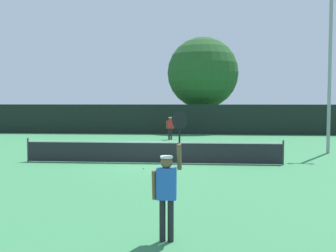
{
  "coord_description": "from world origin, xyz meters",
  "views": [
    {
      "loc": [
        2.26,
        -17.82,
        2.71
      ],
      "look_at": [
        0.47,
        2.81,
        1.5
      ],
      "focal_mm": 43.34,
      "sensor_mm": 36.0,
      "label": 1
    }
  ],
  "objects_px": {
    "player_serving": "(167,185)",
    "light_pole": "(330,52)",
    "tennis_ball": "(144,168)",
    "large_tree": "(203,73)",
    "player_receiving": "(170,126)",
    "parked_car_near": "(97,122)",
    "parked_car_mid": "(146,122)",
    "parked_car_far": "(243,121)"
  },
  "relations": [
    {
      "from": "player_serving",
      "to": "light_pole",
      "type": "relative_size",
      "value": 0.27
    },
    {
      "from": "light_pole",
      "to": "tennis_ball",
      "type": "bearing_deg",
      "value": -146.78
    },
    {
      "from": "tennis_ball",
      "to": "large_tree",
      "type": "height_order",
      "value": "large_tree"
    },
    {
      "from": "player_receiving",
      "to": "parked_car_near",
      "type": "bearing_deg",
      "value": -51.28
    },
    {
      "from": "tennis_ball",
      "to": "player_receiving",
      "type": "bearing_deg",
      "value": 89.88
    },
    {
      "from": "player_receiving",
      "to": "tennis_ball",
      "type": "xyz_separation_m",
      "value": [
        -0.03,
        -13.01,
        -0.96
      ]
    },
    {
      "from": "parked_car_near",
      "to": "tennis_ball",
      "type": "bearing_deg",
      "value": -77.89
    },
    {
      "from": "player_serving",
      "to": "tennis_ball",
      "type": "relative_size",
      "value": 37.18
    },
    {
      "from": "player_receiving",
      "to": "parked_car_mid",
      "type": "distance_m",
      "value": 11.29
    },
    {
      "from": "light_pole",
      "to": "large_tree",
      "type": "distance_m",
      "value": 17.12
    },
    {
      "from": "tennis_ball",
      "to": "light_pole",
      "type": "xyz_separation_m",
      "value": [
        9.06,
        5.93,
        5.31
      ]
    },
    {
      "from": "tennis_ball",
      "to": "parked_car_near",
      "type": "bearing_deg",
      "value": 109.32
    },
    {
      "from": "player_serving",
      "to": "parked_car_near",
      "type": "bearing_deg",
      "value": 107.28
    },
    {
      "from": "light_pole",
      "to": "parked_car_far",
      "type": "bearing_deg",
      "value": 97.67
    },
    {
      "from": "parked_car_near",
      "to": "parked_car_far",
      "type": "bearing_deg",
      "value": 1.28
    },
    {
      "from": "player_receiving",
      "to": "parked_car_mid",
      "type": "xyz_separation_m",
      "value": [
        -3.29,
        10.8,
        -0.22
      ]
    },
    {
      "from": "large_tree",
      "to": "parked_car_mid",
      "type": "xyz_separation_m",
      "value": [
        -5.62,
        2.13,
        -4.64
      ]
    },
    {
      "from": "player_receiving",
      "to": "light_pole",
      "type": "relative_size",
      "value": 0.17
    },
    {
      "from": "tennis_ball",
      "to": "light_pole",
      "type": "distance_m",
      "value": 12.06
    },
    {
      "from": "player_serving",
      "to": "tennis_ball",
      "type": "distance_m",
      "value": 8.73
    },
    {
      "from": "player_receiving",
      "to": "parked_car_far",
      "type": "height_order",
      "value": "parked_car_far"
    },
    {
      "from": "player_serving",
      "to": "large_tree",
      "type": "bearing_deg",
      "value": 88.79
    },
    {
      "from": "large_tree",
      "to": "player_receiving",
      "type": "bearing_deg",
      "value": -105.05
    },
    {
      "from": "player_serving",
      "to": "parked_car_far",
      "type": "height_order",
      "value": "player_serving"
    },
    {
      "from": "tennis_ball",
      "to": "parked_car_mid",
      "type": "relative_size",
      "value": 0.02
    },
    {
      "from": "light_pole",
      "to": "parked_car_mid",
      "type": "bearing_deg",
      "value": 124.58
    },
    {
      "from": "tennis_ball",
      "to": "large_tree",
      "type": "bearing_deg",
      "value": 83.79
    },
    {
      "from": "parked_car_far",
      "to": "player_serving",
      "type": "bearing_deg",
      "value": -92.51
    },
    {
      "from": "parked_car_mid",
      "to": "large_tree",
      "type": "bearing_deg",
      "value": -23.22
    },
    {
      "from": "tennis_ball",
      "to": "parked_car_far",
      "type": "relative_size",
      "value": 0.02
    },
    {
      "from": "parked_car_near",
      "to": "player_serving",
      "type": "bearing_deg",
      "value": -79.94
    },
    {
      "from": "light_pole",
      "to": "parked_car_far",
      "type": "relative_size",
      "value": 2.18
    },
    {
      "from": "tennis_ball",
      "to": "parked_car_near",
      "type": "xyz_separation_m",
      "value": [
        -8.13,
        23.18,
        0.74
      ]
    },
    {
      "from": "light_pole",
      "to": "parked_car_near",
      "type": "bearing_deg",
      "value": 134.9
    },
    {
      "from": "player_serving",
      "to": "parked_car_far",
      "type": "bearing_deg",
      "value": 82.06
    },
    {
      "from": "player_receiving",
      "to": "tennis_ball",
      "type": "bearing_deg",
      "value": 89.88
    },
    {
      "from": "player_serving",
      "to": "parked_car_mid",
      "type": "height_order",
      "value": "player_serving"
    },
    {
      "from": "player_receiving",
      "to": "tennis_ball",
      "type": "relative_size",
      "value": 23.95
    },
    {
      "from": "player_serving",
      "to": "large_tree",
      "type": "distance_m",
      "value": 30.48
    },
    {
      "from": "light_pole",
      "to": "parked_car_mid",
      "type": "xyz_separation_m",
      "value": [
        -12.33,
        17.88,
        -4.57
      ]
    },
    {
      "from": "player_receiving",
      "to": "large_tree",
      "type": "relative_size",
      "value": 0.19
    },
    {
      "from": "player_serving",
      "to": "parked_car_near",
      "type": "xyz_separation_m",
      "value": [
        -9.85,
        31.67,
        -0.34
      ]
    }
  ]
}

